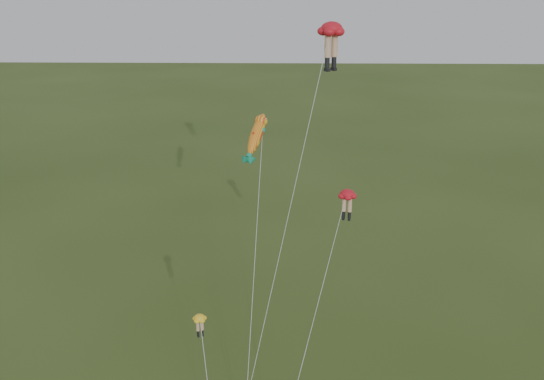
{
  "coord_description": "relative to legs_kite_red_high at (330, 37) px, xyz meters",
  "views": [
    {
      "loc": [
        2.43,
        -29.18,
        26.34
      ],
      "look_at": [
        1.71,
        6.0,
        13.38
      ],
      "focal_mm": 40.0,
      "sensor_mm": 36.0,
      "label": 1
    }
  ],
  "objects": [
    {
      "name": "fish_kite",
      "position": [
        -4.49,
        2.28,
        -6.6
      ],
      "size": [
        1.97,
        12.31,
        17.47
      ],
      "rotation": [
        0.83,
        0.0,
        -0.43
      ],
      "color": "gold",
      "rests_on": "ground"
    },
    {
      "name": "legs_kite_yellow",
      "position": [
        -7.37,
        -6.59,
        -15.66
      ],
      "size": [
        2.01,
        5.08,
        7.64
      ],
      "rotation": [
        0.0,
        0.0,
        0.41
      ],
      "color": "yellow",
      "rests_on": "ground"
    },
    {
      "name": "legs_kite_red_high",
      "position": [
        0.0,
        0.0,
        0.0
      ],
      "size": [
        6.5,
        8.26,
        23.41
      ],
      "rotation": [
        0.0,
        0.0,
        0.6
      ],
      "color": "red",
      "rests_on": "ground"
    },
    {
      "name": "legs_kite_red_mid",
      "position": [
        1.3,
        -0.21,
        -10.26
      ],
      "size": [
        5.35,
        11.1,
        13.03
      ],
      "rotation": [
        0.0,
        0.0,
        -0.29
      ],
      "color": "red",
      "rests_on": "ground"
    }
  ]
}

